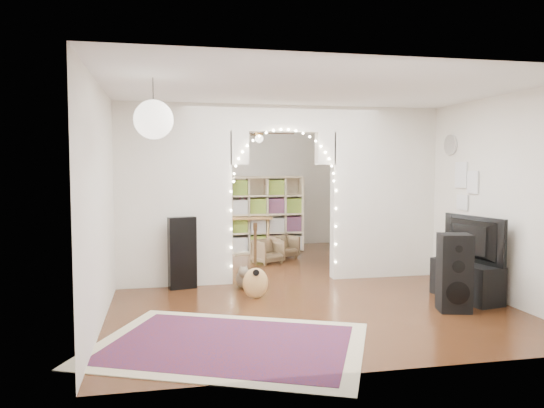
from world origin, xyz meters
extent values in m
plane|color=black|center=(0.00, 0.00, 0.00)|extent=(7.50, 7.50, 0.00)
cube|color=white|center=(0.00, 0.00, 2.70)|extent=(5.00, 7.50, 0.02)
cube|color=silver|center=(0.00, 3.75, 1.35)|extent=(5.00, 0.02, 2.70)
cube|color=silver|center=(0.00, -3.75, 1.35)|extent=(5.00, 0.02, 2.70)
cube|color=silver|center=(-2.50, 0.00, 1.35)|extent=(0.02, 7.50, 2.70)
cube|color=silver|center=(2.50, 0.00, 1.35)|extent=(0.02, 7.50, 2.70)
cube|color=silver|center=(-1.65, 0.00, 1.35)|extent=(1.70, 0.20, 2.70)
cube|color=silver|center=(1.65, 0.00, 1.35)|extent=(1.70, 0.20, 2.70)
cube|color=silver|center=(0.00, 0.00, 2.50)|extent=(1.60, 0.20, 0.40)
cube|color=white|center=(-2.47, 1.80, 1.50)|extent=(0.04, 1.20, 1.40)
cylinder|color=white|center=(2.48, -0.60, 2.10)|extent=(0.03, 0.31, 0.31)
sphere|color=white|center=(-1.90, -2.40, 2.25)|extent=(0.40, 0.40, 0.40)
cube|color=maroon|center=(-1.19, -2.81, 0.01)|extent=(3.20, 2.86, 0.02)
cube|color=black|center=(-1.55, -0.25, 0.52)|extent=(0.42, 0.23, 1.05)
ellipsoid|color=tan|center=(-0.61, -1.03, 0.36)|extent=(0.37, 0.21, 0.42)
cube|color=black|center=(-0.61, -1.03, 0.71)|extent=(0.04, 0.04, 0.48)
cube|color=black|center=(-0.61, -1.03, 0.97)|extent=(0.06, 0.04, 0.10)
ellipsoid|color=brown|center=(-0.66, -0.40, 0.13)|extent=(0.32, 0.42, 0.27)
sphere|color=brown|center=(-0.70, -0.55, 0.27)|extent=(0.19, 0.19, 0.16)
cone|color=brown|center=(-0.74, -0.55, 0.34)|extent=(0.05, 0.05, 0.06)
cone|color=brown|center=(-0.66, -0.55, 0.34)|extent=(0.05, 0.05, 0.06)
cylinder|color=brown|center=(-0.62, -0.20, 0.04)|extent=(0.09, 0.25, 0.08)
cube|color=black|center=(1.66, -2.14, 0.48)|extent=(0.44, 0.40, 0.96)
cylinder|color=black|center=(1.62, -2.30, 0.27)|extent=(0.27, 0.09, 0.28)
cylinder|color=black|center=(1.62, -2.30, 0.58)|extent=(0.15, 0.06, 0.15)
cylinder|color=black|center=(1.62, -2.30, 0.80)|extent=(0.09, 0.04, 0.08)
cube|color=black|center=(2.13, -1.66, 0.25)|extent=(0.57, 1.06, 0.50)
imported|color=black|center=(2.13, -1.66, 0.81)|extent=(0.33, 1.08, 0.62)
cube|color=beige|center=(0.29, 2.80, 0.79)|extent=(1.58, 0.71, 1.57)
cube|color=brown|center=(-0.20, 2.89, 0.73)|extent=(1.30, 0.96, 0.05)
cylinder|color=brown|center=(-0.76, 2.64, 0.35)|extent=(0.05, 0.05, 0.70)
cylinder|color=brown|center=(0.27, 2.50, 0.35)|extent=(0.05, 0.05, 0.70)
cylinder|color=brown|center=(-0.67, 3.27, 0.35)|extent=(0.05, 0.05, 0.70)
cylinder|color=brown|center=(0.36, 3.13, 0.35)|extent=(0.05, 0.05, 0.70)
imported|color=silver|center=(-0.20, 2.89, 0.85)|extent=(0.21, 0.21, 0.19)
imported|color=brown|center=(0.49, 2.01, 0.21)|extent=(0.61, 0.62, 0.43)
imported|color=brown|center=(0.06, 1.48, 0.22)|extent=(0.63, 0.63, 0.44)
camera|label=1|loc=(-1.83, -7.94, 1.78)|focal=35.00mm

